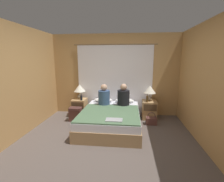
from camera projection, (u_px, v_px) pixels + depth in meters
ground_plane at (105, 147)px, 3.29m from camera, size 16.00×16.00×0.00m
wall_back at (115, 75)px, 5.09m from camera, size 4.01×0.06×2.50m
wall_left at (8, 84)px, 3.26m from camera, size 0.06×4.24×2.50m
wall_right at (216, 88)px, 2.83m from camera, size 0.06×4.24×2.50m
curtain_panel at (115, 80)px, 5.06m from camera, size 2.51×0.03×2.19m
bed at (111, 119)px, 4.21m from camera, size 1.48×1.98×0.45m
nightstand_left at (80, 107)px, 5.04m from camera, size 0.41×0.45×0.53m
nightstand_right at (149, 110)px, 4.81m from camera, size 0.41×0.45×0.53m
lamp_left at (80, 89)px, 4.99m from camera, size 0.35×0.35×0.45m
lamp_right at (150, 90)px, 4.76m from camera, size 0.35×0.35×0.45m
pillow_left at (103, 100)px, 4.98m from camera, size 0.57×0.29×0.12m
pillow_right at (125, 101)px, 4.90m from camera, size 0.57×0.29×0.12m
blanket_on_bed at (109, 113)px, 3.91m from camera, size 1.42×1.39×0.03m
person_left_in_bed at (104, 97)px, 4.60m from camera, size 0.33×0.33×0.61m
person_right_in_bed at (123, 97)px, 4.54m from camera, size 0.34×0.34×0.63m
beer_bottle_on_left_stand at (81, 98)px, 4.83m from camera, size 0.06×0.06×0.20m
beer_bottle_on_right_stand at (147, 99)px, 4.61m from camera, size 0.06×0.06×0.24m
laptop_on_bed at (114, 120)px, 3.42m from camera, size 0.35×0.21×0.02m
backpack_on_floor at (76, 113)px, 4.63m from camera, size 0.34×0.24×0.40m
handbag_on_floor at (151, 121)px, 4.40m from camera, size 0.28×0.19×0.34m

